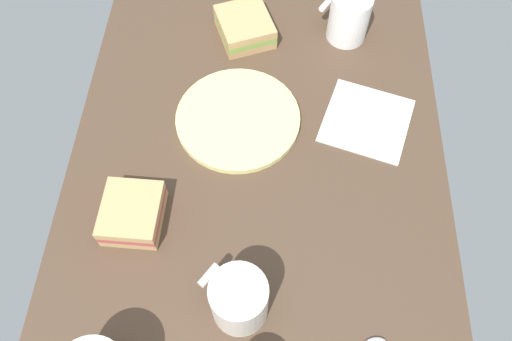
{
  "coord_description": "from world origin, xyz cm",
  "views": [
    {
      "loc": [
        -39.57,
        -2.13,
        75.08
      ],
      "look_at": [
        0.0,
        0.0,
        5.0
      ],
      "focal_mm": 35.02,
      "sensor_mm": 36.0,
      "label": 1
    }
  ],
  "objects_px": {
    "sandwich_main": "(245,27)",
    "paper_napkin": "(367,120)",
    "plate_of_food": "(238,119)",
    "coffee_mug_milky": "(349,17)",
    "sandwich_side": "(132,213)",
    "coffee_mug_black": "(239,300)"
  },
  "relations": [
    {
      "from": "coffee_mug_milky",
      "to": "sandwich_main",
      "type": "distance_m",
      "value": 0.2
    },
    {
      "from": "coffee_mug_milky",
      "to": "paper_napkin",
      "type": "height_order",
      "value": "coffee_mug_milky"
    },
    {
      "from": "sandwich_side",
      "to": "coffee_mug_milky",
      "type": "bearing_deg",
      "value": -39.83
    },
    {
      "from": "coffee_mug_milky",
      "to": "sandwich_side",
      "type": "bearing_deg",
      "value": 140.17
    },
    {
      "from": "coffee_mug_black",
      "to": "plate_of_food",
      "type": "bearing_deg",
      "value": 4.56
    },
    {
      "from": "plate_of_food",
      "to": "coffee_mug_milky",
      "type": "height_order",
      "value": "coffee_mug_milky"
    },
    {
      "from": "sandwich_main",
      "to": "sandwich_side",
      "type": "bearing_deg",
      "value": 159.86
    },
    {
      "from": "coffee_mug_black",
      "to": "paper_napkin",
      "type": "xyz_separation_m",
      "value": [
        0.34,
        -0.2,
        -0.05
      ]
    },
    {
      "from": "sandwich_main",
      "to": "paper_napkin",
      "type": "xyz_separation_m",
      "value": [
        -0.2,
        -0.23,
        -0.02
      ]
    },
    {
      "from": "coffee_mug_black",
      "to": "coffee_mug_milky",
      "type": "height_order",
      "value": "same"
    },
    {
      "from": "sandwich_main",
      "to": "sandwich_side",
      "type": "relative_size",
      "value": 1.32
    },
    {
      "from": "sandwich_side",
      "to": "paper_napkin",
      "type": "distance_m",
      "value": 0.43
    },
    {
      "from": "sandwich_side",
      "to": "sandwich_main",
      "type": "bearing_deg",
      "value": -20.14
    },
    {
      "from": "sandwich_side",
      "to": "paper_napkin",
      "type": "xyz_separation_m",
      "value": [
        0.21,
        -0.38,
        -0.02
      ]
    },
    {
      "from": "plate_of_food",
      "to": "paper_napkin",
      "type": "bearing_deg",
      "value": -87.1
    },
    {
      "from": "coffee_mug_milky",
      "to": "sandwich_side",
      "type": "height_order",
      "value": "coffee_mug_milky"
    },
    {
      "from": "coffee_mug_black",
      "to": "paper_napkin",
      "type": "distance_m",
      "value": 0.4
    },
    {
      "from": "plate_of_food",
      "to": "coffee_mug_milky",
      "type": "bearing_deg",
      "value": -42.3
    },
    {
      "from": "paper_napkin",
      "to": "coffee_mug_milky",
      "type": "bearing_deg",
      "value": 8.56
    },
    {
      "from": "plate_of_food",
      "to": "sandwich_main",
      "type": "xyz_separation_m",
      "value": [
        0.21,
        0.0,
        0.02
      ]
    },
    {
      "from": "sandwich_main",
      "to": "paper_napkin",
      "type": "height_order",
      "value": "sandwich_main"
    },
    {
      "from": "sandwich_side",
      "to": "paper_napkin",
      "type": "height_order",
      "value": "sandwich_side"
    }
  ]
}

